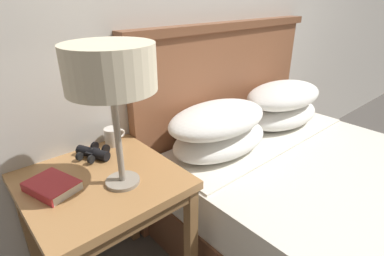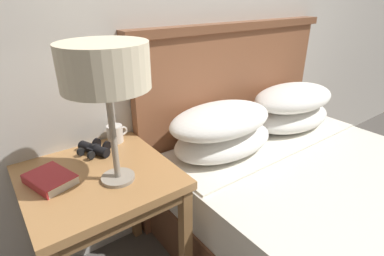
# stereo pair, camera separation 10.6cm
# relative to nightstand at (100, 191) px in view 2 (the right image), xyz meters

# --- Properties ---
(nightstand) EXTENTS (0.58, 0.58, 0.66)m
(nightstand) POSITION_rel_nightstand_xyz_m (0.00, 0.00, 0.00)
(nightstand) COLOR #AD7A47
(nightstand) RESTS_ON ground_plane
(bed) EXTENTS (1.44, 1.81, 1.18)m
(bed) POSITION_rel_nightstand_xyz_m (0.98, -0.53, -0.25)
(bed) COLOR brown
(bed) RESTS_ON ground_plane
(table_lamp) EXTENTS (0.30, 0.30, 0.53)m
(table_lamp) POSITION_rel_nightstand_xyz_m (0.05, -0.09, 0.53)
(table_lamp) COLOR gray
(table_lamp) RESTS_ON nightstand
(book_on_nightstand) EXTENTS (0.18, 0.21, 0.04)m
(book_on_nightstand) POSITION_rel_nightstand_xyz_m (-0.17, 0.04, 0.11)
(book_on_nightstand) COLOR silver
(book_on_nightstand) RESTS_ON nightstand
(binoculars_pair) EXTENTS (0.16, 0.16, 0.05)m
(binoculars_pair) POSITION_rel_nightstand_xyz_m (0.05, 0.17, 0.11)
(binoculars_pair) COLOR black
(binoculars_pair) RESTS_ON nightstand
(coffee_mug) EXTENTS (0.10, 0.08, 0.08)m
(coffee_mug) POSITION_rel_nightstand_xyz_m (0.18, 0.22, 0.13)
(coffee_mug) COLOR silver
(coffee_mug) RESTS_ON nightstand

